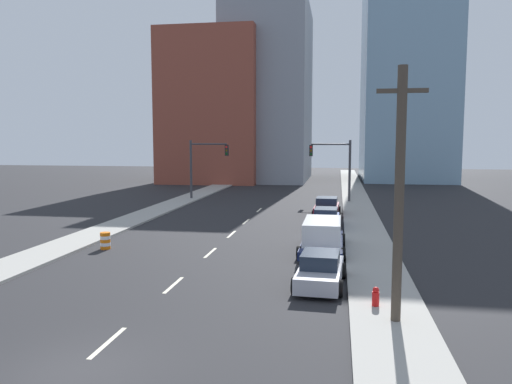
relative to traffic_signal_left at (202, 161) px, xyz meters
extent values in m
plane|color=#262628|center=(7.05, -37.97, -3.95)|extent=(200.00, 200.00, 0.00)
cube|color=#9E9B93|center=(-1.59, 7.39, -3.88)|extent=(2.75, 90.71, 0.13)
cube|color=#9E9B93|center=(15.69, 7.39, -3.88)|extent=(2.75, 90.71, 0.13)
cube|color=beige|center=(7.05, -35.97, -3.95)|extent=(0.16, 2.40, 0.01)
cube|color=beige|center=(7.05, -29.86, -3.95)|extent=(0.16, 2.40, 0.01)
cube|color=beige|center=(7.05, -23.69, -3.95)|extent=(0.16, 2.40, 0.01)
cube|color=beige|center=(7.05, -18.23, -3.95)|extent=(0.16, 2.40, 0.01)
cube|color=beige|center=(7.05, -13.09, -3.95)|extent=(0.16, 2.40, 0.01)
cube|color=beige|center=(7.05, -6.74, -3.95)|extent=(0.16, 2.40, 0.01)
cube|color=brown|center=(-4.30, 23.88, 6.80)|extent=(14.00, 16.00, 21.51)
cube|color=gray|center=(3.22, 27.88, 9.28)|extent=(12.00, 20.00, 26.46)
cube|color=#7A9EB7|center=(23.97, 31.88, 15.61)|extent=(13.00, 20.00, 39.12)
cylinder|color=#38383D|center=(-1.15, 0.00, -0.89)|extent=(0.24, 0.24, 6.12)
cylinder|color=#38383D|center=(0.75, 0.00, 1.77)|extent=(3.79, 0.16, 0.16)
cube|color=black|center=(2.64, 0.00, 1.14)|extent=(0.34, 0.32, 1.10)
cylinder|color=red|center=(2.64, -0.17, 1.48)|extent=(0.22, 0.04, 0.22)
cylinder|color=#593F0C|center=(2.64, -0.17, 1.14)|extent=(0.22, 0.04, 0.22)
cylinder|color=#0C3F14|center=(2.64, -0.17, 0.80)|extent=(0.22, 0.04, 0.22)
cylinder|color=#38383D|center=(14.96, 0.00, -0.89)|extent=(0.24, 0.24, 6.12)
cylinder|color=#38383D|center=(13.06, 0.00, 1.77)|extent=(3.79, 0.16, 0.16)
cube|color=black|center=(11.17, 0.00, 1.14)|extent=(0.34, 0.32, 1.10)
cylinder|color=red|center=(11.17, -0.17, 1.48)|extent=(0.22, 0.04, 0.22)
cylinder|color=#593F0C|center=(11.17, -0.17, 1.14)|extent=(0.22, 0.04, 0.22)
cylinder|color=#0C3F14|center=(11.17, -0.17, 0.80)|extent=(0.22, 0.04, 0.22)
cylinder|color=#473D33|center=(15.82, -32.98, 0.28)|extent=(0.32, 0.32, 8.47)
cube|color=#473D33|center=(15.82, -32.98, 3.72)|extent=(1.60, 0.14, 0.14)
cylinder|color=orange|center=(0.98, -23.75, -3.86)|extent=(0.56, 0.56, 0.19)
cylinder|color=white|center=(0.98, -23.75, -3.67)|extent=(0.56, 0.56, 0.19)
cylinder|color=orange|center=(0.98, -23.75, -3.48)|extent=(0.56, 0.56, 0.19)
cylinder|color=white|center=(0.98, -23.75, -3.29)|extent=(0.56, 0.56, 0.19)
cylinder|color=orange|center=(0.98, -23.75, -3.10)|extent=(0.56, 0.56, 0.19)
cylinder|color=red|center=(15.27, -31.61, -3.63)|extent=(0.26, 0.26, 0.65)
sphere|color=red|center=(15.27, -31.61, -3.23)|extent=(0.23, 0.23, 0.23)
cube|color=#B2B2BC|center=(13.18, -28.91, -3.45)|extent=(1.97, 4.53, 0.64)
cube|color=#1E2838|center=(13.18, -28.91, -2.83)|extent=(1.63, 2.08, 0.60)
cylinder|color=black|center=(12.35, -27.49, -3.62)|extent=(0.26, 0.68, 0.67)
cylinder|color=black|center=(14.15, -27.58, -3.62)|extent=(0.26, 0.68, 0.67)
cylinder|color=black|center=(12.21, -30.24, -3.62)|extent=(0.26, 0.68, 0.67)
cylinder|color=black|center=(14.00, -30.34, -3.62)|extent=(0.26, 0.68, 0.67)
cube|color=#141E47|center=(13.07, -22.42, -3.54)|extent=(2.25, 6.38, 0.45)
cube|color=silver|center=(13.06, -22.73, -2.73)|extent=(1.96, 3.96, 1.18)
cylinder|color=black|center=(11.95, -20.44, -3.61)|extent=(0.23, 0.68, 0.68)
cylinder|color=black|center=(14.21, -20.45, -3.61)|extent=(0.23, 0.68, 0.68)
cylinder|color=black|center=(11.92, -24.38, -3.61)|extent=(0.23, 0.68, 0.68)
cylinder|color=black|center=(14.18, -24.40, -3.61)|extent=(0.23, 0.68, 0.68)
cube|color=navy|center=(13.06, -14.92, -3.46)|extent=(1.87, 4.61, 0.64)
cube|color=#1E2838|center=(13.06, -14.92, -2.84)|extent=(1.58, 2.10, 0.59)
cylinder|color=black|center=(12.22, -13.48, -3.64)|extent=(0.24, 0.64, 0.63)
cylinder|color=black|center=(14.00, -13.54, -3.64)|extent=(0.24, 0.64, 0.63)
cylinder|color=black|center=(12.13, -16.30, -3.64)|extent=(0.24, 0.64, 0.63)
cylinder|color=black|center=(13.91, -16.36, -3.64)|extent=(0.24, 0.64, 0.63)
cube|color=maroon|center=(12.98, -9.06, -3.43)|extent=(2.01, 4.64, 0.70)
cube|color=#1E2838|center=(12.98, -9.06, -2.77)|extent=(1.70, 2.11, 0.63)
cylinder|color=black|center=(12.06, -7.61, -3.65)|extent=(0.24, 0.62, 0.61)
cylinder|color=black|center=(13.99, -7.67, -3.65)|extent=(0.24, 0.62, 0.61)
cylinder|color=black|center=(11.97, -10.45, -3.65)|extent=(0.24, 0.62, 0.61)
cylinder|color=black|center=(13.90, -10.51, -3.65)|extent=(0.24, 0.62, 0.61)
camera|label=1|loc=(13.86, -49.59, 2.15)|focal=35.00mm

